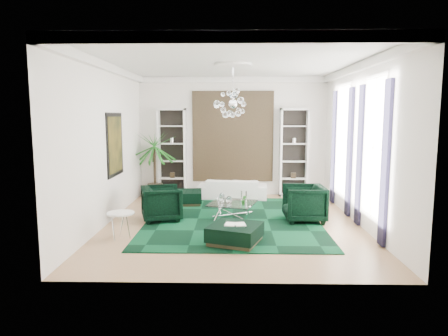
{
  "coord_description": "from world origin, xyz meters",
  "views": [
    {
      "loc": [
        -0.01,
        -9.4,
        2.59
      ],
      "look_at": [
        -0.22,
        0.5,
        1.27
      ],
      "focal_mm": 32.0,
      "sensor_mm": 36.0,
      "label": 1
    }
  ],
  "objects_px": {
    "armchair_left": "(162,203)",
    "armchair_right": "(304,203)",
    "ottoman_front": "(235,234)",
    "coffee_table": "(233,210)",
    "palm": "(154,156)",
    "ottoman_side": "(186,198)",
    "side_table": "(121,226)",
    "sofa": "(233,189)"
  },
  "relations": [
    {
      "from": "ottoman_side",
      "to": "ottoman_front",
      "type": "height_order",
      "value": "ottoman_side"
    },
    {
      "from": "ottoman_front",
      "to": "palm",
      "type": "xyz_separation_m",
      "value": [
        -2.5,
        4.5,
        1.13
      ]
    },
    {
      "from": "armchair_left",
      "to": "ottoman_front",
      "type": "height_order",
      "value": "armchair_left"
    },
    {
      "from": "ottoman_side",
      "to": "side_table",
      "type": "distance_m",
      "value": 3.45
    },
    {
      "from": "coffee_table",
      "to": "ottoman_side",
      "type": "bearing_deg",
      "value": 132.95
    },
    {
      "from": "armchair_right",
      "to": "coffee_table",
      "type": "xyz_separation_m",
      "value": [
        -1.75,
        0.35,
        -0.26
      ]
    },
    {
      "from": "armchair_right",
      "to": "palm",
      "type": "distance_m",
      "value": 5.1
    },
    {
      "from": "ottoman_front",
      "to": "sofa",
      "type": "bearing_deg",
      "value": 90.65
    },
    {
      "from": "armchair_left",
      "to": "coffee_table",
      "type": "bearing_deg",
      "value": -95.34
    },
    {
      "from": "ottoman_side",
      "to": "ottoman_front",
      "type": "xyz_separation_m",
      "value": [
        1.4,
        -3.55,
        -0.0
      ]
    },
    {
      "from": "ottoman_side",
      "to": "sofa",
      "type": "bearing_deg",
      "value": 32.2
    },
    {
      "from": "armchair_left",
      "to": "ottoman_side",
      "type": "bearing_deg",
      "value": -29.18
    },
    {
      "from": "coffee_table",
      "to": "palm",
      "type": "relative_size",
      "value": 0.41
    },
    {
      "from": "palm",
      "to": "ottoman_front",
      "type": "bearing_deg",
      "value": -60.95
    },
    {
      "from": "palm",
      "to": "side_table",
      "type": "bearing_deg",
      "value": -88.65
    },
    {
      "from": "armchair_right",
      "to": "coffee_table",
      "type": "distance_m",
      "value": 1.8
    },
    {
      "from": "coffee_table",
      "to": "ottoman_front",
      "type": "distance_m",
      "value": 2.1
    },
    {
      "from": "armchair_left",
      "to": "side_table",
      "type": "height_order",
      "value": "armchair_left"
    },
    {
      "from": "armchair_right",
      "to": "side_table",
      "type": "relative_size",
      "value": 1.72
    },
    {
      "from": "side_table",
      "to": "palm",
      "type": "bearing_deg",
      "value": 91.35
    },
    {
      "from": "armchair_left",
      "to": "armchair_right",
      "type": "distance_m",
      "value": 3.5
    },
    {
      "from": "side_table",
      "to": "palm",
      "type": "relative_size",
      "value": 0.22
    },
    {
      "from": "ottoman_front",
      "to": "coffee_table",
      "type": "bearing_deg",
      "value": 91.36
    },
    {
      "from": "ottoman_front",
      "to": "side_table",
      "type": "relative_size",
      "value": 1.68
    },
    {
      "from": "sofa",
      "to": "armchair_left",
      "type": "xyz_separation_m",
      "value": [
        -1.75,
        -2.65,
        0.12
      ]
    },
    {
      "from": "side_table",
      "to": "ottoman_front",
      "type": "bearing_deg",
      "value": -5.95
    },
    {
      "from": "sofa",
      "to": "armchair_right",
      "type": "height_order",
      "value": "armchair_right"
    },
    {
      "from": "armchair_left",
      "to": "armchair_right",
      "type": "bearing_deg",
      "value": -106.65
    },
    {
      "from": "palm",
      "to": "coffee_table",
      "type": "bearing_deg",
      "value": -44.41
    },
    {
      "from": "coffee_table",
      "to": "ottoman_front",
      "type": "relative_size",
      "value": 1.13
    },
    {
      "from": "ottoman_side",
      "to": "side_table",
      "type": "height_order",
      "value": "side_table"
    },
    {
      "from": "sofa",
      "to": "coffee_table",
      "type": "distance_m",
      "value": 2.3
    },
    {
      "from": "palm",
      "to": "sofa",
      "type": "bearing_deg",
      "value": -2.34
    },
    {
      "from": "side_table",
      "to": "ottoman_side",
      "type": "bearing_deg",
      "value": 73.14
    },
    {
      "from": "side_table",
      "to": "palm",
      "type": "xyz_separation_m",
      "value": [
        -0.1,
        4.25,
        1.05
      ]
    },
    {
      "from": "sofa",
      "to": "armchair_right",
      "type": "bearing_deg",
      "value": 127.1
    },
    {
      "from": "armchair_left",
      "to": "ottoman_side",
      "type": "relative_size",
      "value": 1.07
    },
    {
      "from": "armchair_left",
      "to": "ottoman_front",
      "type": "bearing_deg",
      "value": -150.85
    },
    {
      "from": "armchair_left",
      "to": "ottoman_side",
      "type": "xyz_separation_m",
      "value": [
        0.4,
        1.8,
        -0.23
      ]
    },
    {
      "from": "side_table",
      "to": "palm",
      "type": "distance_m",
      "value": 4.38
    },
    {
      "from": "side_table",
      "to": "palm",
      "type": "height_order",
      "value": "palm"
    },
    {
      "from": "ottoman_front",
      "to": "armchair_right",
      "type": "bearing_deg",
      "value": 45.83
    }
  ]
}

